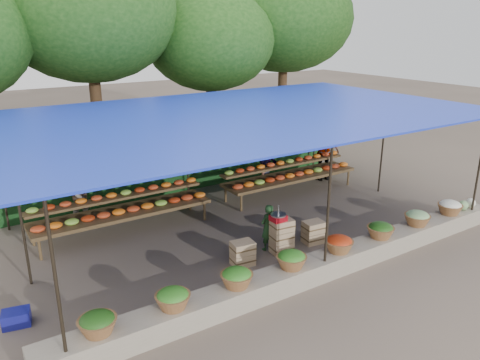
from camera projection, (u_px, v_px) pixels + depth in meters
ground at (242, 227)px, 11.37m from camera, size 60.00×60.00×0.00m
stone_curb at (319, 267)px, 9.12m from camera, size 10.60×0.55×0.40m
stall_canopy at (241, 118)px, 10.58m from camera, size 10.80×6.60×2.82m
produce_baskets at (316, 252)px, 8.95m from camera, size 8.98×0.58×0.34m
netting_backdrop at (183, 150)px, 13.49m from camera, size 10.60×0.06×2.50m
tree_row at (153, 24)px, 15.00m from camera, size 16.51×5.50×7.12m
fruit_table_left at (122, 207)px, 10.98m from camera, size 4.21×0.95×0.93m
fruit_table_right at (290, 173)px, 13.55m from camera, size 4.21×0.95×0.93m
crate_counter at (281, 240)px, 10.02m from camera, size 2.39×0.39×0.77m
weighing_scale at (278, 217)px, 9.81m from camera, size 0.33×0.33×0.35m
vendor_seated at (268, 227)px, 10.12m from camera, size 0.42×0.33×1.04m
customer_left at (83, 194)px, 11.44m from camera, size 0.85×0.74×1.49m
customer_mid at (269, 161)px, 13.93m from camera, size 1.24×1.09×1.66m
customer_right at (323, 153)px, 14.67m from camera, size 1.10×0.76×1.73m
blue_crate_front at (126, 329)px, 7.34m from camera, size 0.54×0.42×0.30m
blue_crate_back at (16, 318)px, 7.66m from camera, size 0.49×0.39×0.26m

